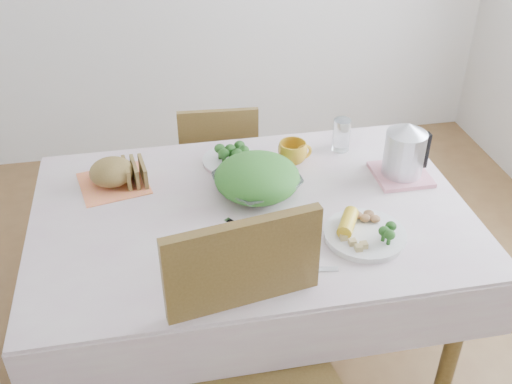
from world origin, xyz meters
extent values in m
plane|color=brown|center=(0.00, 0.00, 0.00)|extent=(3.60, 3.60, 0.00)
cube|color=brown|center=(0.00, 0.00, 0.38)|extent=(1.40, 0.90, 0.75)
cube|color=beige|center=(0.00, 0.00, 0.76)|extent=(1.50, 1.00, 0.01)
cube|color=brown|center=(-0.01, 0.83, 0.47)|extent=(0.39, 0.39, 0.82)
imported|color=white|center=(0.04, 0.10, 0.80)|extent=(0.38, 0.38, 0.07)
cylinder|color=white|center=(-0.12, -0.27, 0.77)|extent=(0.26, 0.26, 0.02)
cylinder|color=white|center=(0.33, -0.22, 0.77)|extent=(0.38, 0.38, 0.02)
cylinder|color=beige|center=(-0.02, 0.32, 0.77)|extent=(0.23, 0.23, 0.02)
cube|color=#FF8952|center=(-0.47, 0.25, 0.76)|extent=(0.28, 0.28, 0.00)
ellipsoid|color=brown|center=(-0.47, 0.25, 0.82)|extent=(0.17, 0.16, 0.10)
imported|color=gold|center=(0.21, 0.28, 0.81)|extent=(0.12, 0.12, 0.09)
cylinder|color=white|center=(0.43, 0.34, 0.83)|extent=(0.09, 0.09, 0.13)
cube|color=pink|center=(0.59, 0.10, 0.77)|extent=(0.20, 0.20, 0.02)
cylinder|color=#B2B5BA|center=(0.59, 0.10, 0.88)|extent=(0.19, 0.19, 0.21)
cube|color=silver|center=(-0.04, -0.13, 0.76)|extent=(0.12, 0.17, 0.00)
cube|color=silver|center=(0.05, -0.20, 0.76)|extent=(0.03, 0.21, 0.00)
cube|color=silver|center=(0.11, -0.34, 0.76)|extent=(0.19, 0.05, 0.00)
camera|label=1|loc=(-0.30, -1.65, 1.98)|focal=42.00mm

